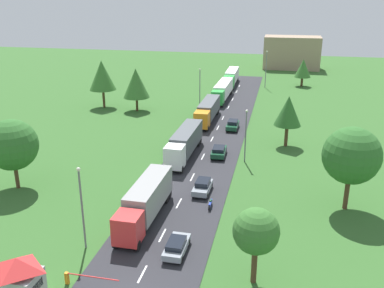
{
  "coord_description": "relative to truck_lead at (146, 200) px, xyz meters",
  "views": [
    {
      "loc": [
        10.32,
        -24.31,
        22.43
      ],
      "look_at": [
        -1.36,
        30.45,
        2.3
      ],
      "focal_mm": 39.91,
      "sensor_mm": 36.0,
      "label": 1
    }
  ],
  "objects": [
    {
      "name": "road",
      "position": [
        2.5,
        11.52,
        -2.17
      ],
      "size": [
        10.0,
        140.0,
        0.06
      ],
      "primitive_type": "cube",
      "color": "#2B2B30",
      "rests_on": "ground"
    },
    {
      "name": "lane_marking_centre",
      "position": [
        2.5,
        8.05,
        -2.13
      ],
      "size": [
        0.16,
        122.03,
        0.01
      ],
      "color": "white",
      "rests_on": "road"
    },
    {
      "name": "truck_lead",
      "position": [
        0.0,
        0.0,
        0.0
      ],
      "size": [
        2.64,
        12.05,
        3.79
      ],
      "color": "red",
      "rests_on": "road"
    },
    {
      "name": "truck_second",
      "position": [
        -0.12,
        18.42,
        -0.02
      ],
      "size": [
        2.68,
        13.25,
        3.68
      ],
      "color": "white",
      "rests_on": "road"
    },
    {
      "name": "truck_third",
      "position": [
        0.01,
        36.44,
        -0.13
      ],
      "size": [
        2.54,
        13.45,
        3.46
      ],
      "color": "orange",
      "rests_on": "road"
    },
    {
      "name": "truck_fourth",
      "position": [
        0.32,
        53.41,
        -0.09
      ],
      "size": [
        2.76,
        14.65,
        3.53
      ],
      "color": "green",
      "rests_on": "road"
    },
    {
      "name": "truck_fifth",
      "position": [
        0.26,
        69.45,
        -0.11
      ],
      "size": [
        2.72,
        13.81,
        3.51
      ],
      "color": "green",
      "rests_on": "road"
    },
    {
      "name": "car_lead",
      "position": [
        4.57,
        -5.3,
        -1.41
      ],
      "size": [
        1.8,
        4.07,
        1.36
      ],
      "color": "#8C939E",
      "rests_on": "road"
    },
    {
      "name": "car_second",
      "position": [
        4.58,
        7.31,
        -1.34
      ],
      "size": [
        1.88,
        4.04,
        1.53
      ],
      "color": "#8C939E",
      "rests_on": "road"
    },
    {
      "name": "car_third",
      "position": [
        4.67,
        19.29,
        -1.37
      ],
      "size": [
        2.04,
        4.33,
        1.45
      ],
      "color": "#19472D",
      "rests_on": "road"
    },
    {
      "name": "car_fourth",
      "position": [
        5.08,
        32.42,
        -1.34
      ],
      "size": [
        1.88,
        4.36,
        1.53
      ],
      "color": "#19472D",
      "rests_on": "road"
    },
    {
      "name": "motorcycle_courier",
      "position": [
        6.11,
        3.82,
        -1.65
      ],
      "size": [
        0.28,
        1.94,
        0.91
      ],
      "color": "black",
      "rests_on": "road"
    },
    {
      "name": "guard_booth",
      "position": [
        -5.6,
        -13.74,
        -0.26
      ],
      "size": [
        3.44,
        2.88,
        3.78
      ],
      "color": "#B2B2B7",
      "rests_on": "ground"
    },
    {
      "name": "barrier_gate",
      "position": [
        -2.31,
        -11.24,
        -1.51
      ],
      "size": [
        4.64,
        0.28,
        1.05
      ],
      "color": "orange",
      "rests_on": "ground"
    },
    {
      "name": "lamppost_lead",
      "position": [
        -3.91,
        -6.1,
        2.31
      ],
      "size": [
        0.36,
        0.36,
        8.06
      ],
      "color": "slate",
      "rests_on": "ground"
    },
    {
      "name": "lamppost_second",
      "position": [
        8.49,
        18.16,
        2.01
      ],
      "size": [
        0.36,
        0.36,
        7.48
      ],
      "color": "slate",
      "rests_on": "ground"
    },
    {
      "name": "lamppost_third",
      "position": [
        -3.33,
        46.03,
        2.23
      ],
      "size": [
        0.36,
        0.36,
        7.91
      ],
      "color": "slate",
      "rests_on": "ground"
    },
    {
      "name": "lamppost_fourth",
      "position": [
        8.8,
        67.74,
        2.77
      ],
      "size": [
        0.36,
        0.36,
        8.96
      ],
      "color": "slate",
      "rests_on": "ground"
    },
    {
      "name": "tree_oak",
      "position": [
        -17.51,
        4.06,
        3.3
      ],
      "size": [
        6.05,
        6.05,
        8.54
      ],
      "color": "#513823",
      "rests_on": "ground"
    },
    {
      "name": "tree_birch",
      "position": [
        17.67,
        71.32,
        2.25
      ],
      "size": [
        4.02,
        4.02,
        6.69
      ],
      "color": "#513823",
      "rests_on": "ground"
    },
    {
      "name": "tree_maple",
      "position": [
        11.67,
        -7.83,
        2.5
      ],
      "size": [
        3.73,
        3.73,
        6.61
      ],
      "color": "#513823",
      "rests_on": "ground"
    },
    {
      "name": "tree_pine",
      "position": [
        -22.41,
        41.78,
        4.37
      ],
      "size": [
        5.32,
        5.32,
        9.52
      ],
      "color": "#513823",
      "rests_on": "ground"
    },
    {
      "name": "tree_elm",
      "position": [
        14.04,
        25.97,
        3.32
      ],
      "size": [
        4.08,
        4.08,
        7.81
      ],
      "color": "#513823",
      "rests_on": "ground"
    },
    {
      "name": "tree_ash",
      "position": [
        -14.89,
        40.5,
        3.37
      ],
      "size": [
        5.15,
        5.15,
        8.42
      ],
      "color": "#513823",
      "rests_on": "ground"
    },
    {
      "name": "tree_lime",
      "position": [
        20.51,
        6.86,
        3.98
      ],
      "size": [
        6.11,
        6.11,
        9.26
      ],
      "color": "#513823",
      "rests_on": "ground"
    },
    {
      "name": "distant_building",
      "position": [
        15.11,
        97.27,
        2.61
      ],
      "size": [
        16.63,
        8.67,
        9.61
      ],
      "primitive_type": "cube",
      "color": "#9E846B",
      "rests_on": "ground"
    }
  ]
}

